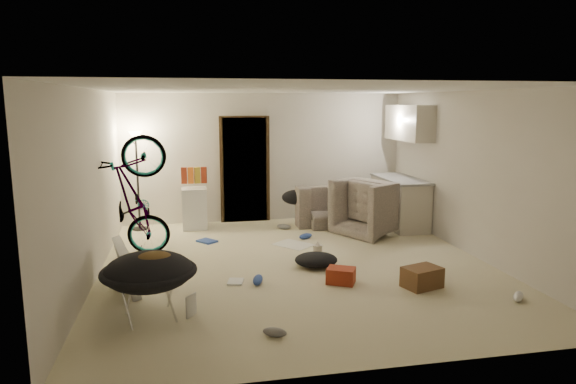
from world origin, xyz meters
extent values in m
cube|color=beige|center=(0.00, 0.00, -0.01)|extent=(5.50, 6.00, 0.02)
cube|color=white|center=(0.00, 0.00, 2.51)|extent=(5.50, 6.00, 0.02)
cube|color=beige|center=(0.00, 3.01, 1.25)|extent=(5.50, 0.02, 2.50)
cube|color=beige|center=(0.00, -3.01, 1.25)|extent=(5.50, 0.02, 2.50)
cube|color=beige|center=(-2.76, 0.00, 1.25)|extent=(0.02, 6.00, 2.50)
cube|color=beige|center=(2.76, 0.00, 1.25)|extent=(0.02, 6.00, 2.50)
cube|color=black|center=(-0.40, 2.97, 1.02)|extent=(0.85, 0.10, 2.04)
cube|color=#362513|center=(-0.40, 2.94, 1.02)|extent=(0.97, 0.04, 2.10)
cylinder|color=black|center=(-2.40, 2.65, 0.01)|extent=(0.28, 0.28, 0.03)
cylinder|color=black|center=(-2.40, 2.65, 0.85)|extent=(0.04, 0.04, 1.70)
cone|color=#FFE0A5|center=(-2.40, 2.65, 1.72)|extent=(0.24, 0.24, 0.18)
cube|color=beige|center=(2.43, 2.00, 0.44)|extent=(0.60, 1.50, 0.88)
cube|color=gray|center=(2.43, 2.00, 0.90)|extent=(0.64, 1.54, 0.04)
cube|color=beige|center=(2.56, 2.00, 1.95)|extent=(0.38, 1.40, 0.65)
imported|color=#323933|center=(1.47, 2.45, 0.29)|extent=(1.98, 0.79, 0.58)
imported|color=#323933|center=(1.84, 1.64, 0.36)|extent=(1.36, 1.42, 0.71)
imported|color=black|center=(-2.30, 0.90, 0.50)|extent=(1.91, 0.85, 1.09)
imported|color=maroon|center=(-1.57, -1.60, 0.01)|extent=(0.31, 0.30, 0.02)
cube|color=white|center=(-1.40, 2.55, 0.38)|extent=(0.45, 0.45, 0.76)
cube|color=maroon|center=(-1.57, 2.55, 1.00)|extent=(0.11, 0.08, 0.30)
cube|color=orange|center=(-1.45, 2.55, 1.00)|extent=(0.11, 0.08, 0.30)
cube|color=gold|center=(-1.33, 2.55, 1.00)|extent=(0.12, 0.09, 0.30)
cube|color=maroon|center=(-1.21, 2.55, 1.00)|extent=(0.11, 0.09, 0.30)
cylinder|color=silver|center=(-1.95, -1.48, 0.24)|extent=(0.68, 0.68, 0.48)
ellipsoid|color=black|center=(-1.95, -1.48, 0.53)|extent=(0.95, 0.95, 0.40)
torus|color=black|center=(-1.95, -1.48, 0.53)|extent=(1.03, 1.03, 0.07)
ellipsoid|color=#533B1C|center=(-1.90, -1.51, 0.64)|extent=(0.61, 0.58, 0.22)
ellipsoid|color=black|center=(0.52, 2.45, 0.54)|extent=(0.57, 0.47, 0.28)
cube|color=silver|center=(-2.30, -0.53, 0.30)|extent=(0.43, 0.93, 0.61)
cube|color=brown|center=(1.37, -1.18, 0.13)|extent=(0.54, 0.45, 0.26)
cube|color=maroon|center=(0.41, -0.83, 0.10)|extent=(0.43, 0.39, 0.20)
cylinder|color=beige|center=(0.43, 0.47, 0.07)|extent=(0.15, 0.15, 0.15)
cone|color=beige|center=(0.43, 0.47, 0.18)|extent=(0.08, 0.08, 0.07)
cube|color=silver|center=(0.18, 1.08, 0.00)|extent=(0.73, 0.75, 0.01)
cube|color=#2A4598|center=(-1.22, 1.52, 0.02)|extent=(0.37, 0.39, 0.03)
cube|color=silver|center=(-0.94, -0.54, 0.01)|extent=(0.24, 0.29, 0.02)
ellipsoid|color=#2A4598|center=(0.46, 1.39, 0.05)|extent=(0.29, 0.21, 0.10)
ellipsoid|color=slate|center=(0.22, 2.14, 0.05)|extent=(0.29, 0.23, 0.10)
ellipsoid|color=#2A4598|center=(-0.66, -0.65, 0.06)|extent=(0.20, 0.32, 0.11)
ellipsoid|color=slate|center=(-0.70, -2.19, 0.05)|extent=(0.27, 0.20, 0.09)
ellipsoid|color=white|center=(2.30, -1.82, 0.05)|extent=(0.26, 0.27, 0.10)
ellipsoid|color=black|center=(0.26, -0.10, 0.10)|extent=(0.67, 0.59, 0.20)
ellipsoid|color=black|center=(1.09, 2.55, 0.07)|extent=(0.49, 0.43, 0.15)
camera|label=1|loc=(-1.52, -6.95, 2.32)|focal=32.00mm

